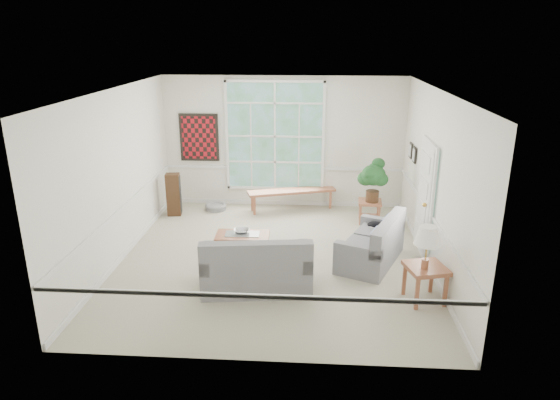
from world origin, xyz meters
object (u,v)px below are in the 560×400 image
(loveseat_right, at_px, (371,240))
(end_table, at_px, (369,211))
(loveseat_front, at_px, (256,261))
(side_table, at_px, (425,283))
(coffee_table, at_px, (243,243))

(loveseat_right, distance_m, end_table, 2.00)
(loveseat_front, bearing_deg, side_table, -11.78)
(end_table, bearing_deg, coffee_table, -145.22)
(loveseat_front, bearing_deg, coffee_table, 100.48)
(end_table, bearing_deg, loveseat_right, -95.45)
(loveseat_front, distance_m, coffee_table, 1.41)
(loveseat_right, distance_m, coffee_table, 2.34)
(coffee_table, relative_size, end_table, 2.02)
(loveseat_right, bearing_deg, coffee_table, -162.45)
(loveseat_front, xyz_separation_m, coffee_table, (-0.41, 1.32, -0.28))
(loveseat_right, bearing_deg, side_table, -39.21)
(loveseat_right, height_order, coffee_table, loveseat_right)
(loveseat_front, relative_size, end_table, 3.53)
(end_table, relative_size, side_table, 0.84)
(coffee_table, bearing_deg, side_table, -29.01)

